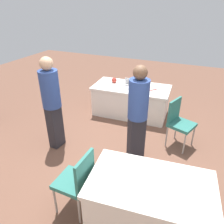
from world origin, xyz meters
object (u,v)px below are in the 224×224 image
at_px(person_attendee_standing, 138,111).
at_px(chair_by_pillar, 179,120).
at_px(person_presenter, 51,100).
at_px(laptop_silver, 131,86).
at_px(chair_near_front, 77,179).
at_px(yarn_ball, 114,80).
at_px(scissors_red, 153,90).
at_px(table_foreground, 131,100).
at_px(table_mid_right, 149,204).

bearing_deg(person_attendee_standing, chair_by_pillar, 7.00).
relative_size(person_presenter, laptop_silver, 5.00).
xyz_separation_m(chair_near_front, person_attendee_standing, (-0.37, -1.38, 0.43)).
xyz_separation_m(yarn_ball, scissors_red, (-1.04, 0.09, -0.06)).
height_order(table_foreground, chair_by_pillar, chair_by_pillar).
distance_m(table_foreground, scissors_red, 0.66).
relative_size(table_foreground, scissors_red, 10.56).
distance_m(table_mid_right, person_presenter, 2.44).
bearing_deg(person_presenter, yarn_ball, 172.32).
distance_m(person_presenter, scissors_red, 2.39).
distance_m(table_mid_right, chair_by_pillar, 1.98).
relative_size(table_foreground, person_attendee_standing, 1.08).
bearing_deg(chair_by_pillar, chair_near_front, -5.54).
bearing_deg(person_presenter, chair_by_pillar, 118.47).
relative_size(chair_near_front, chair_by_pillar, 1.01).
distance_m(table_mid_right, scissors_red, 2.95).
bearing_deg(table_mid_right, chair_near_front, 8.84).
bearing_deg(table_foreground, person_presenter, 63.96).
distance_m(table_foreground, person_presenter, 2.18).
bearing_deg(chair_near_front, chair_by_pillar, -24.31).
relative_size(chair_by_pillar, yarn_ball, 7.46).
relative_size(table_foreground, table_mid_right, 1.20).
bearing_deg(laptop_silver, table_foreground, -106.75).
bearing_deg(scissors_red, chair_by_pillar, 81.83).
xyz_separation_m(table_mid_right, person_presenter, (2.14, -0.98, 0.64)).
relative_size(laptop_silver, yarn_ball, 2.79).
distance_m(table_mid_right, laptop_silver, 3.09).
height_order(chair_by_pillar, person_presenter, person_presenter).
bearing_deg(chair_near_front, person_attendee_standing, -13.95).
bearing_deg(chair_by_pillar, person_presenter, -46.19).
bearing_deg(person_presenter, table_foreground, 158.29).
height_order(table_foreground, person_attendee_standing, person_attendee_standing).
bearing_deg(table_foreground, chair_near_front, 95.54).
relative_size(chair_by_pillar, person_presenter, 0.54).
distance_m(table_foreground, person_attendee_standing, 1.85).
distance_m(laptop_silver, scissors_red, 0.56).
bearing_deg(laptop_silver, chair_by_pillar, 137.67).
relative_size(chair_by_pillar, laptop_silver, 2.68).
distance_m(table_foreground, table_mid_right, 3.10).
distance_m(chair_by_pillar, person_attendee_standing, 1.06).
relative_size(yarn_ball, scissors_red, 0.72).
xyz_separation_m(person_presenter, person_attendee_standing, (-1.57, -0.26, -0.02)).
xyz_separation_m(chair_by_pillar, person_attendee_standing, (0.63, 0.73, 0.44)).
relative_size(chair_by_pillar, person_attendee_standing, 0.55).
bearing_deg(person_attendee_standing, table_mid_right, -107.60).
bearing_deg(laptop_silver, table_mid_right, 104.35).
xyz_separation_m(chair_by_pillar, person_presenter, (2.20, 0.99, 0.46)).
distance_m(person_attendee_standing, scissors_red, 1.63).
distance_m(person_presenter, laptop_silver, 2.05).
relative_size(table_foreground, chair_by_pillar, 1.97).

